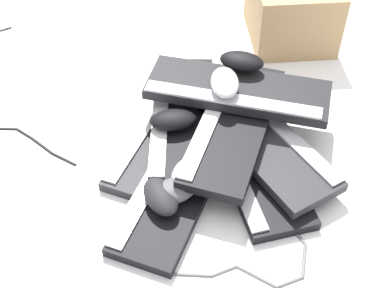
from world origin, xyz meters
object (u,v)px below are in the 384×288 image
keyboard_4 (233,124)px  mouse_3 (242,61)px  mouse_6 (225,82)px  cardboard_box (292,9)px  keyboard_3 (260,139)px  mouse_1 (172,191)px  mouse_0 (202,166)px  keyboard_6 (182,117)px  mouse_5 (187,175)px  keyboard_0 (177,185)px  keyboard_1 (251,159)px  mouse_2 (173,120)px  mouse_4 (161,196)px  keyboard_5 (238,90)px  keyboard_2 (167,132)px

keyboard_4 → mouse_3: bearing=-152.9°
mouse_6 → cardboard_box: 0.45m
keyboard_3 → mouse_3: (-0.12, -0.13, 0.10)m
mouse_1 → cardboard_box: cardboard_box is taller
keyboard_3 → mouse_0: mouse_0 is taller
keyboard_6 → mouse_3: size_ratio=4.04×
keyboard_3 → mouse_5: size_ratio=4.22×
keyboard_6 → mouse_1: mouse_1 is taller
keyboard_0 → keyboard_4: bearing=172.0°
keyboard_1 → keyboard_6: size_ratio=0.98×
mouse_0 → mouse_2: bearing=-103.4°
mouse_4 → mouse_5: size_ratio=1.00×
keyboard_6 → mouse_0: (0.11, 0.14, 0.01)m
keyboard_4 → mouse_6: 0.10m
mouse_4 → mouse_5: 0.08m
mouse_1 → mouse_3: (-0.37, -0.07, 0.09)m
keyboard_5 → keyboard_6: keyboard_5 is taller
keyboard_3 → mouse_2: 0.21m
mouse_3 → mouse_6: size_ratio=1.00×
keyboard_5 → keyboard_6: 0.15m
keyboard_4 → keyboard_6: 0.14m
keyboard_1 → mouse_1: (0.21, -0.07, 0.04)m
mouse_0 → mouse_4: same height
mouse_5 → mouse_0: bearing=143.5°
keyboard_0 → mouse_1: size_ratio=4.22×
keyboard_1 → keyboard_5: size_ratio=0.94×
keyboard_3 → keyboard_5: bearing=-117.3°
keyboard_6 → mouse_6: mouse_6 is taller
keyboard_3 → keyboard_4: size_ratio=1.00×
keyboard_0 → keyboard_2: bearing=-134.6°
keyboard_0 → keyboard_3: bearing=157.1°
mouse_0 → mouse_2: (-0.06, -0.13, 0.03)m
keyboard_0 → keyboard_4: (-0.19, 0.03, 0.06)m
mouse_5 → mouse_6: size_ratio=1.00×
keyboard_6 → mouse_6: size_ratio=4.04×
keyboard_1 → mouse_5: (0.16, -0.07, 0.04)m
mouse_3 → keyboard_1: bearing=-68.7°
keyboard_2 → keyboard_4: 0.17m
keyboard_3 → keyboard_4: keyboard_4 is taller
keyboard_5 → keyboard_6: size_ratio=1.05×
mouse_6 → mouse_3: bearing=149.4°
keyboard_3 → keyboard_5: (-0.05, -0.10, 0.06)m
mouse_6 → mouse_4: bearing=-29.9°
mouse_0 → mouse_1: 0.10m
keyboard_3 → keyboard_6: bearing=-75.9°
mouse_4 → cardboard_box: bearing=125.3°
keyboard_2 → keyboard_6: keyboard_6 is taller
mouse_5 → mouse_6: bearing=173.0°
keyboard_5 → mouse_2: bearing=-26.8°
keyboard_3 → mouse_2: size_ratio=4.22×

